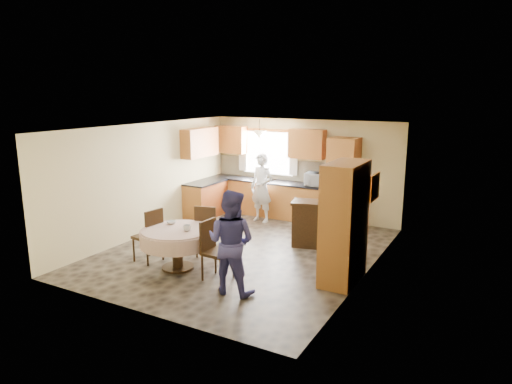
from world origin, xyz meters
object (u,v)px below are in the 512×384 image
object	(u,v)px
sideboard	(322,226)
chair_back	(208,228)
cupboard	(344,223)
chair_right	(214,247)
oven_tower	(343,183)
person_dining	(231,242)
dining_table	(177,238)
person_sink	(262,188)
chair_left	(151,233)

from	to	relation	value
sideboard	chair_back	bearing A→B (deg)	-150.99
cupboard	chair_right	size ratio (longest dim) A/B	1.99
oven_tower	chair_back	size ratio (longest dim) A/B	2.04
oven_tower	person_dining	bearing A→B (deg)	-94.50
chair_right	oven_tower	bearing A→B (deg)	-10.19
oven_tower	dining_table	distance (m)	4.46
cupboard	chair_back	size ratio (longest dim) A/B	1.97
cupboard	person_sink	size ratio (longest dim) A/B	1.20
chair_right	person_dining	distance (m)	0.70
sideboard	chair_right	world-z (taller)	chair_right
oven_tower	sideboard	distance (m)	1.78
dining_table	person_dining	size ratio (longest dim) A/B	0.78
chair_left	oven_tower	bearing A→B (deg)	155.89
person_sink	chair_left	bearing A→B (deg)	-89.56
chair_left	chair_right	bearing A→B (deg)	93.53
sideboard	chair_left	size ratio (longest dim) A/B	1.22
sideboard	chair_left	bearing A→B (deg)	-150.72
sideboard	chair_right	xyz separation A→B (m)	(-1.04, -2.45, 0.12)
chair_left	chair_back	world-z (taller)	chair_back
cupboard	chair_left	bearing A→B (deg)	-165.42
chair_left	chair_right	size ratio (longest dim) A/B	1.00
dining_table	person_dining	distance (m)	1.46
chair_right	dining_table	bearing A→B (deg)	89.15
chair_right	chair_left	bearing A→B (deg)	89.29
sideboard	dining_table	xyz separation A→B (m)	(-1.87, -2.41, 0.13)
sideboard	chair_back	world-z (taller)	chair_back
oven_tower	cupboard	xyz separation A→B (m)	(1.07, -3.14, -0.04)
sideboard	oven_tower	bearing A→B (deg)	80.71
oven_tower	sideboard	size ratio (longest dim) A/B	1.68
chair_back	chair_right	world-z (taller)	chair_back
oven_tower	chair_right	size ratio (longest dim) A/B	2.06
oven_tower	chair_left	size ratio (longest dim) A/B	2.05
sideboard	person_sink	xyz separation A→B (m)	(-2.01, 1.08, 0.40)
dining_table	cupboard	bearing A→B (deg)	18.36
sideboard	chair_back	xyz separation A→B (m)	(-1.75, -1.62, 0.12)
oven_tower	dining_table	size ratio (longest dim) A/B	1.61
chair_left	person_sink	size ratio (longest dim) A/B	0.61
chair_right	person_sink	distance (m)	3.67
dining_table	chair_left	world-z (taller)	chair_left
sideboard	person_dining	distance (m)	2.84
person_sink	person_dining	world-z (taller)	person_sink
cupboard	person_dining	xyz separation A→B (m)	(-1.42, -1.30, -0.18)
oven_tower	sideboard	bearing A→B (deg)	-85.34
chair_left	person_dining	bearing A→B (deg)	85.40
chair_back	cupboard	bearing A→B (deg)	168.05
dining_table	chair_back	world-z (taller)	chair_back
dining_table	person_sink	bearing A→B (deg)	92.20
sideboard	chair_left	distance (m)	3.47
cupboard	chair_right	world-z (taller)	cupboard
sideboard	chair_left	xyz separation A→B (m)	(-2.53, -2.37, 0.12)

